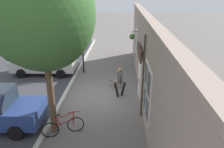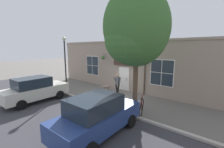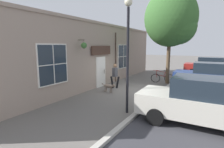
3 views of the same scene
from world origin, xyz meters
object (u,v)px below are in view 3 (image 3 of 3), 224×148
object	(u,v)px
street_tree_by_curb	(172,20)
street_lamp	(128,40)
pedestrian_walking	(115,74)
dog_on_leash	(109,86)
leaning_bicycle	(162,78)
parked_car_nearest_curb	(200,101)
parked_car_far_end	(209,66)
parked_car_mid_block	(209,76)

from	to	relation	value
street_tree_by_curb	street_lamp	xyz separation A→B (m)	(-0.22, -6.91, -1.60)
pedestrian_walking	street_lamp	xyz separation A→B (m)	(2.62, -3.58, 2.09)
pedestrian_walking	street_tree_by_curb	distance (m)	5.72
dog_on_leash	street_tree_by_curb	xyz separation A→B (m)	(2.63, 4.44, 4.30)
leaning_bicycle	parked_car_nearest_curb	size ratio (longest dim) A/B	0.38
street_tree_by_curb	parked_car_far_end	world-z (taller)	street_tree_by_curb
street_tree_by_curb	leaning_bicycle	distance (m)	4.35
dog_on_leash	parked_car_far_end	bearing A→B (deg)	64.63
pedestrian_walking	parked_car_far_end	xyz separation A→B (m)	(5.27, 9.55, -0.12)
pedestrian_walking	dog_on_leash	xyz separation A→B (m)	(0.21, -1.11, -0.62)
dog_on_leash	parked_car_far_end	xyz separation A→B (m)	(5.05, 10.66, 0.50)
dog_on_leash	leaning_bicycle	world-z (taller)	leaning_bicycle
parked_car_nearest_curb	street_lamp	xyz separation A→B (m)	(-2.77, -0.33, 2.21)
leaning_bicycle	parked_car_mid_block	xyz separation A→B (m)	(3.22, -0.40, 0.50)
pedestrian_walking	street_tree_by_curb	size ratio (longest dim) A/B	0.24
leaning_bicycle	street_lamp	distance (m)	7.63
parked_car_far_end	street_lamp	bearing A→B (deg)	-101.37
parked_car_mid_block	pedestrian_walking	bearing A→B (deg)	-150.16
street_tree_by_curb	leaning_bicycle	size ratio (longest dim) A/B	4.23
street_tree_by_curb	street_lamp	size ratio (longest dim) A/B	1.47
parked_car_mid_block	street_lamp	xyz separation A→B (m)	(-2.86, -6.73, 2.21)
pedestrian_walking	leaning_bicycle	world-z (taller)	pedestrian_walking
pedestrian_walking	dog_on_leash	bearing A→B (deg)	-79.15
parked_car_nearest_curb	parked_car_far_end	bearing A→B (deg)	90.57
leaning_bicycle	parked_car_mid_block	distance (m)	3.28
parked_car_nearest_curb	parked_car_far_end	xyz separation A→B (m)	(-0.13, 12.80, 0.00)
street_tree_by_curb	parked_car_mid_block	world-z (taller)	street_tree_by_curb
parked_car_mid_block	parked_car_far_end	world-z (taller)	same
street_lamp	pedestrian_walking	bearing A→B (deg)	126.22
parked_car_far_end	street_lamp	size ratio (longest dim) A/B	0.92
pedestrian_walking	street_tree_by_curb	xyz separation A→B (m)	(2.85, 3.33, 3.68)
leaning_bicycle	parked_car_far_end	xyz separation A→B (m)	(3.00, 6.00, 0.50)
parked_car_far_end	dog_on_leash	bearing A→B (deg)	-115.37
street_lamp	leaning_bicycle	bearing A→B (deg)	92.85
pedestrian_walking	street_lamp	world-z (taller)	street_lamp
street_tree_by_curb	parked_car_nearest_curb	xyz separation A→B (m)	(2.55, -6.58, -3.80)
parked_car_nearest_curb	parked_car_mid_block	size ratio (longest dim) A/B	1.00
pedestrian_walking	dog_on_leash	distance (m)	1.29
dog_on_leash	parked_car_nearest_curb	xyz separation A→B (m)	(5.18, -2.14, 0.50)
dog_on_leash	parked_car_mid_block	size ratio (longest dim) A/B	0.25
leaning_bicycle	dog_on_leash	bearing A→B (deg)	-113.85
leaning_bicycle	parked_car_nearest_curb	world-z (taller)	parked_car_nearest_curb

